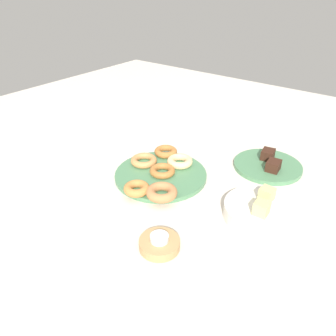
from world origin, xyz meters
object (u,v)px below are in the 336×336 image
at_px(brownie_far, 273,166).
at_px(donut_0, 137,188).
at_px(donut_5, 162,192).
at_px(donut_2, 162,171).
at_px(donut_plate, 161,175).
at_px(donut_1, 180,161).
at_px(candle_holder, 159,244).
at_px(melon_chunk_left, 267,194).
at_px(tealight, 159,238).
at_px(donut_4, 166,152).
at_px(cake_plate, 267,166).
at_px(brownie_near, 268,154).
at_px(fruit_bowl, 260,211).
at_px(donut_3, 144,161).
at_px(melon_chunk_right, 262,208).

bearing_deg(brownie_far, donut_0, -36.69).
bearing_deg(donut_5, donut_2, -141.36).
xyz_separation_m(donut_plate, donut_1, (-0.08, 0.02, 0.02)).
bearing_deg(donut_1, candle_holder, 28.42).
height_order(brownie_far, melon_chunk_left, melon_chunk_left).
relative_size(tealight, melon_chunk_left, 1.26).
distance_m(donut_4, tealight, 0.45).
bearing_deg(donut_5, donut_0, -68.49).
relative_size(cake_plate, brownie_near, 4.57).
height_order(donut_4, brownie_near, brownie_near).
bearing_deg(donut_plate, donut_0, 4.65).
height_order(brownie_near, tealight, brownie_near).
relative_size(donut_1, brownie_far, 1.74).
height_order(donut_1, fruit_bowl, fruit_bowl).
bearing_deg(donut_3, melon_chunk_left, 92.73).
relative_size(donut_3, donut_4, 1.10).
xyz_separation_m(donut_1, brownie_far, (-0.16, 0.27, 0.01)).
xyz_separation_m(donut_2, brownie_far, (-0.24, 0.28, 0.01)).
distance_m(donut_4, fruit_bowl, 0.42).
xyz_separation_m(brownie_near, melon_chunk_right, (0.34, 0.12, 0.03)).
bearing_deg(melon_chunk_left, donut_plate, -84.23).
bearing_deg(donut_3, donut_plate, 80.46).
xyz_separation_m(donut_5, tealight, (0.16, 0.12, 0.00)).
bearing_deg(donut_3, donut_5, 55.98).
xyz_separation_m(cake_plate, brownie_near, (-0.03, -0.02, 0.02)).
xyz_separation_m(donut_1, donut_2, (0.09, -0.01, -0.00)).
distance_m(brownie_near, fruit_bowl, 0.32).
distance_m(donut_2, donut_3, 0.09).
xyz_separation_m(donut_3, donut_4, (-0.10, 0.02, 0.00)).
relative_size(donut_0, melon_chunk_left, 2.17).
height_order(donut_5, candle_holder, donut_5).
bearing_deg(brownie_far, melon_chunk_right, 15.31).
height_order(donut_1, candle_holder, donut_1).
distance_m(donut_2, donut_5, 0.12).
relative_size(donut_0, donut_5, 0.84).
height_order(donut_1, brownie_far, brownie_far).
distance_m(tealight, fruit_bowl, 0.29).
xyz_separation_m(candle_holder, tealight, (0.00, 0.00, 0.02)).
relative_size(donut_1, candle_holder, 0.87).
height_order(tealight, fruit_bowl, fruit_bowl).
xyz_separation_m(cake_plate, brownie_far, (0.03, 0.03, 0.02)).
xyz_separation_m(donut_4, melon_chunk_left, (0.08, 0.41, 0.03)).
height_order(donut_plate, donut_3, donut_3).
bearing_deg(donut_3, tealight, 46.57).
bearing_deg(brownie_near, cake_plate, 26.57).
xyz_separation_m(brownie_far, candle_holder, (0.50, -0.08, -0.02)).
relative_size(donut_5, melon_chunk_right, 2.57).
distance_m(cake_plate, brownie_near, 0.05).
height_order(fruit_bowl, melon_chunk_right, melon_chunk_right).
bearing_deg(donut_4, candle_holder, 35.92).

